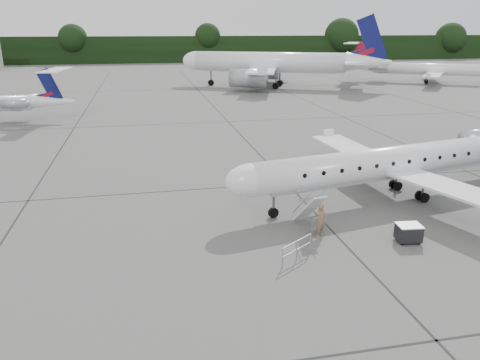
{
  "coord_description": "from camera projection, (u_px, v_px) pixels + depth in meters",
  "views": [
    {
      "loc": [
        -13.67,
        -23.02,
        10.65
      ],
      "look_at": [
        -8.5,
        1.94,
        2.3
      ],
      "focal_mm": 35.0,
      "sensor_mm": 36.0,
      "label": 1
    }
  ],
  "objects": [
    {
      "name": "ground",
      "position": [
        389.0,
        218.0,
        27.37
      ],
      "size": [
        320.0,
        320.0,
        0.0
      ],
      "primitive_type": "plane",
      "color": "slate",
      "rests_on": "ground"
    },
    {
      "name": "treeline",
      "position": [
        184.0,
        49.0,
        147.09
      ],
      "size": [
        260.0,
        4.0,
        8.0
      ],
      "primitive_type": "cube",
      "color": "black",
      "rests_on": "ground"
    },
    {
      "name": "main_regional_jet",
      "position": [
        402.0,
        146.0,
        29.73
      ],
      "size": [
        30.21,
        24.25,
        6.92
      ],
      "primitive_type": null,
      "rotation": [
        0.0,
        0.0,
        0.19
      ],
      "color": "white",
      "rests_on": "ground"
    },
    {
      "name": "airstair",
      "position": [
        309.0,
        210.0,
        25.73
      ],
      "size": [
        1.25,
        2.26,
        2.17
      ],
      "primitive_type": null,
      "rotation": [
        0.0,
        0.0,
        0.19
      ],
      "color": "white",
      "rests_on": "ground"
    },
    {
      "name": "passenger",
      "position": [
        321.0,
        220.0,
        24.72
      ],
      "size": [
        0.8,
        0.73,
        1.84
      ],
      "primitive_type": "imported",
      "rotation": [
        0.0,
        0.0,
        0.58
      ],
      "color": "brown",
      "rests_on": "ground"
    },
    {
      "name": "safety_railing",
      "position": [
        297.0,
        251.0,
        22.31
      ],
      "size": [
        1.85,
        1.32,
        1.0
      ],
      "primitive_type": null,
      "rotation": [
        0.0,
        0.0,
        0.61
      ],
      "color": "#919499",
      "rests_on": "ground"
    },
    {
      "name": "baggage_cart",
      "position": [
        409.0,
        233.0,
        24.2
      ],
      "size": [
        1.27,
        1.07,
        1.02
      ],
      "primitive_type": null,
      "rotation": [
        0.0,
        0.0,
        -0.11
      ],
      "color": "black",
      "rests_on": "ground"
    },
    {
      "name": "bg_narrowbody",
      "position": [
        269.0,
        52.0,
        84.96
      ],
      "size": [
        42.65,
        37.82,
        12.66
      ],
      "primitive_type": null,
      "rotation": [
        0.0,
        0.0,
        -0.43
      ],
      "color": "white",
      "rests_on": "ground"
    },
    {
      "name": "bg_regional_right",
      "position": [
        434.0,
        63.0,
        91.41
      ],
      "size": [
        36.5,
        33.83,
        7.79
      ],
      "primitive_type": null,
      "rotation": [
        0.0,
        0.0,
        2.59
      ],
      "color": "white",
      "rests_on": "ground"
    }
  ]
}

